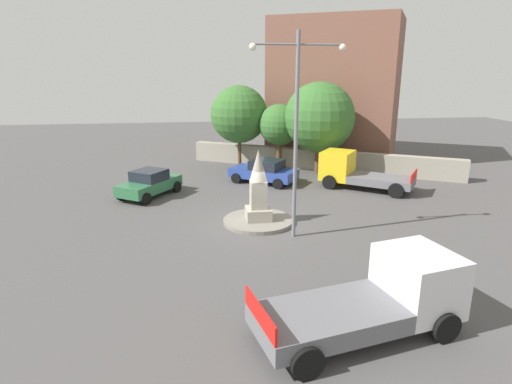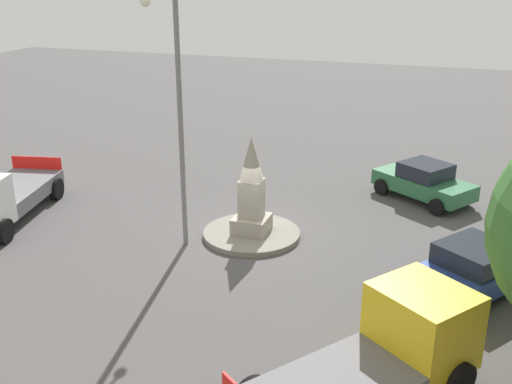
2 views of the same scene
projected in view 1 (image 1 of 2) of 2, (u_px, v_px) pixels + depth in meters
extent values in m
plane|color=#4F4C4C|center=(258.00, 223.00, 19.94)|extent=(80.00, 80.00, 0.00)
cylinder|color=gray|center=(258.00, 221.00, 19.92)|extent=(3.28, 3.28, 0.18)
cube|color=#9E9687|center=(258.00, 214.00, 19.81)|extent=(1.14, 1.14, 0.55)
cube|color=#9E9687|center=(258.00, 195.00, 19.56)|extent=(0.73, 0.73, 1.30)
cone|color=#9E9687|center=(258.00, 165.00, 19.17)|extent=(0.81, 0.81, 1.45)
cylinder|color=slate|center=(296.00, 140.00, 17.18)|extent=(0.16, 0.16, 8.35)
cylinder|color=slate|center=(321.00, 45.00, 16.29)|extent=(1.75, 0.08, 0.08)
cylinder|color=slate|center=(276.00, 44.00, 16.05)|extent=(1.75, 0.08, 0.08)
sphere|color=#F2EACC|center=(343.00, 47.00, 16.43)|extent=(0.28, 0.28, 0.28)
sphere|color=#F2EACC|center=(253.00, 47.00, 15.96)|extent=(0.28, 0.28, 0.28)
cube|color=#2D479E|center=(263.00, 173.00, 26.81)|extent=(4.43, 3.91, 0.58)
cube|color=#1E232D|center=(267.00, 165.00, 26.54)|extent=(2.48, 2.45, 0.57)
cylinder|color=black|center=(236.00, 178.00, 26.74)|extent=(0.65, 0.55, 0.64)
cylinder|color=black|center=(250.00, 172.00, 28.32)|extent=(0.65, 0.55, 0.64)
cylinder|color=black|center=(278.00, 184.00, 25.46)|extent=(0.65, 0.55, 0.64)
cylinder|color=black|center=(290.00, 177.00, 27.03)|extent=(0.65, 0.55, 0.64)
cube|color=#2D6B42|center=(150.00, 185.00, 23.96)|extent=(3.59, 4.14, 0.60)
cube|color=#1E232D|center=(149.00, 175.00, 23.82)|extent=(2.23, 2.24, 0.57)
cylinder|color=black|center=(146.00, 199.00, 22.52)|extent=(0.54, 0.65, 0.64)
cylinder|color=black|center=(121.00, 195.00, 23.25)|extent=(0.54, 0.65, 0.64)
cylinder|color=black|center=(177.00, 187.00, 24.84)|extent=(0.54, 0.65, 0.64)
cylinder|color=black|center=(153.00, 183.00, 25.57)|extent=(0.54, 0.65, 0.64)
cube|color=yellow|center=(337.00, 165.00, 26.01)|extent=(2.58, 2.64, 1.71)
cube|color=slate|center=(381.00, 180.00, 24.95)|extent=(4.12, 3.79, 0.44)
cube|color=red|center=(414.00, 176.00, 24.00)|extent=(1.20, 1.59, 0.50)
cylinder|color=black|center=(330.00, 182.00, 25.45)|extent=(0.84, 0.73, 0.84)
cylinder|color=black|center=(340.00, 175.00, 27.15)|extent=(0.84, 0.73, 0.84)
cylinder|color=black|center=(396.00, 191.00, 23.67)|extent=(0.84, 0.73, 0.84)
cylinder|color=black|center=(403.00, 182.00, 25.37)|extent=(0.84, 0.73, 0.84)
cube|color=silver|center=(418.00, 281.00, 11.87)|extent=(2.17, 2.45, 1.68)
cube|color=slate|center=(328.00, 318.00, 11.10)|extent=(4.21, 2.89, 0.54)
cube|color=red|center=(260.00, 314.00, 10.32)|extent=(0.49, 2.01, 0.50)
cylinder|color=black|center=(394.00, 289.00, 13.09)|extent=(0.88, 0.45, 0.84)
cylinder|color=black|center=(445.00, 327.00, 11.17)|extent=(0.88, 0.45, 0.84)
cylinder|color=black|center=(272.00, 314.00, 11.75)|extent=(0.88, 0.45, 0.84)
cylinder|color=black|center=(307.00, 362.00, 9.84)|extent=(0.88, 0.45, 0.84)
cube|color=#9E9687|center=(318.00, 160.00, 30.24)|extent=(17.16, 10.17, 1.42)
cube|color=brown|center=(335.00, 90.00, 33.09)|extent=(11.17, 10.02, 10.62)
cylinder|color=brown|center=(240.00, 150.00, 31.22)|extent=(0.25, 0.25, 2.35)
sphere|color=#386B2D|center=(239.00, 114.00, 30.49)|extent=(4.09, 4.09, 4.09)
cylinder|color=brown|center=(279.00, 154.00, 30.17)|extent=(0.40, 0.40, 2.19)
sphere|color=#386B2D|center=(279.00, 125.00, 29.59)|extent=(2.85, 2.85, 2.85)
cylinder|color=brown|center=(318.00, 157.00, 29.18)|extent=(0.41, 0.41, 2.16)
sphere|color=#386B2D|center=(320.00, 117.00, 28.42)|extent=(4.69, 4.69, 4.69)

